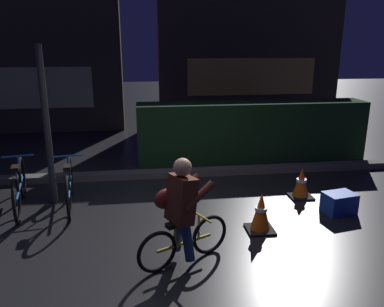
{
  "coord_description": "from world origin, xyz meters",
  "views": [
    {
      "loc": [
        -0.47,
        -4.57,
        2.43
      ],
      "look_at": [
        0.2,
        0.6,
        0.9
      ],
      "focal_mm": 35.85,
      "sensor_mm": 36.0,
      "label": 1
    }
  ],
  "objects_px": {
    "traffic_cone_far": "(301,183)",
    "cyclist": "(181,211)",
    "street_post": "(47,128)",
    "parked_bike_center_left": "(69,185)",
    "blue_crate": "(339,203)",
    "parked_bike_left_mid": "(19,187)",
    "traffic_cone_near": "(261,213)"
  },
  "relations": [
    {
      "from": "parked_bike_center_left",
      "to": "blue_crate",
      "type": "distance_m",
      "value": 4.03
    },
    {
      "from": "parked_bike_center_left",
      "to": "traffic_cone_near",
      "type": "height_order",
      "value": "parked_bike_center_left"
    },
    {
      "from": "traffic_cone_far",
      "to": "cyclist",
      "type": "height_order",
      "value": "cyclist"
    },
    {
      "from": "traffic_cone_far",
      "to": "cyclist",
      "type": "distance_m",
      "value": 2.7
    },
    {
      "from": "parked_bike_left_mid",
      "to": "parked_bike_center_left",
      "type": "xyz_separation_m",
      "value": [
        0.73,
        -0.01,
        -0.01
      ]
    },
    {
      "from": "parked_bike_left_mid",
      "to": "cyclist",
      "type": "relative_size",
      "value": 1.3
    },
    {
      "from": "parked_bike_center_left",
      "to": "traffic_cone_far",
      "type": "distance_m",
      "value": 3.63
    },
    {
      "from": "parked_bike_center_left",
      "to": "traffic_cone_near",
      "type": "xyz_separation_m",
      "value": [
        2.64,
        -1.15,
        -0.08
      ]
    },
    {
      "from": "street_post",
      "to": "blue_crate",
      "type": "distance_m",
      "value": 4.45
    },
    {
      "from": "traffic_cone_near",
      "to": "traffic_cone_far",
      "type": "bearing_deg",
      "value": 46.06
    },
    {
      "from": "parked_bike_left_mid",
      "to": "blue_crate",
      "type": "xyz_separation_m",
      "value": [
        4.68,
        -0.76,
        -0.19
      ]
    },
    {
      "from": "traffic_cone_far",
      "to": "blue_crate",
      "type": "relative_size",
      "value": 1.13
    },
    {
      "from": "street_post",
      "to": "cyclist",
      "type": "distance_m",
      "value": 2.69
    },
    {
      "from": "traffic_cone_far",
      "to": "cyclist",
      "type": "relative_size",
      "value": 0.4
    },
    {
      "from": "street_post",
      "to": "parked_bike_center_left",
      "type": "height_order",
      "value": "street_post"
    },
    {
      "from": "parked_bike_left_mid",
      "to": "blue_crate",
      "type": "height_order",
      "value": "parked_bike_left_mid"
    },
    {
      "from": "street_post",
      "to": "cyclist",
      "type": "bearing_deg",
      "value": -46.83
    },
    {
      "from": "parked_bike_left_mid",
      "to": "parked_bike_center_left",
      "type": "bearing_deg",
      "value": -102.3
    },
    {
      "from": "parked_bike_center_left",
      "to": "cyclist",
      "type": "xyz_separation_m",
      "value": [
        1.52,
        -1.76,
        0.29
      ]
    },
    {
      "from": "traffic_cone_near",
      "to": "blue_crate",
      "type": "distance_m",
      "value": 1.38
    },
    {
      "from": "parked_bike_left_mid",
      "to": "parked_bike_center_left",
      "type": "distance_m",
      "value": 0.73
    },
    {
      "from": "parked_bike_left_mid",
      "to": "street_post",
      "type": "bearing_deg",
      "value": -83.74
    },
    {
      "from": "parked_bike_left_mid",
      "to": "blue_crate",
      "type": "relative_size",
      "value": 3.68
    },
    {
      "from": "parked_bike_left_mid",
      "to": "cyclist",
      "type": "xyz_separation_m",
      "value": [
        2.25,
        -1.77,
        0.28
      ]
    },
    {
      "from": "traffic_cone_far",
      "to": "blue_crate",
      "type": "distance_m",
      "value": 0.71
    },
    {
      "from": "street_post",
      "to": "parked_bike_left_mid",
      "type": "height_order",
      "value": "street_post"
    },
    {
      "from": "street_post",
      "to": "cyclist",
      "type": "xyz_separation_m",
      "value": [
        1.8,
        -1.92,
        -0.57
      ]
    },
    {
      "from": "street_post",
      "to": "blue_crate",
      "type": "relative_size",
      "value": 5.45
    },
    {
      "from": "street_post",
      "to": "blue_crate",
      "type": "xyz_separation_m",
      "value": [
        4.23,
        -0.9,
        -1.05
      ]
    },
    {
      "from": "street_post",
      "to": "traffic_cone_near",
      "type": "height_order",
      "value": "street_post"
    },
    {
      "from": "parked_bike_left_mid",
      "to": "parked_bike_center_left",
      "type": "height_order",
      "value": "parked_bike_left_mid"
    },
    {
      "from": "cyclist",
      "to": "parked_bike_left_mid",
      "type": "bearing_deg",
      "value": 115.55
    }
  ]
}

